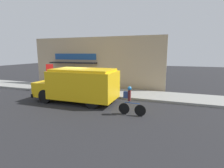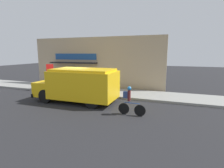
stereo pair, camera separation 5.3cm
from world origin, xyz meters
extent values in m
plane|color=#232326|center=(0.00, 0.00, 0.00)|extent=(70.00, 70.00, 0.00)
cube|color=gray|center=(0.00, 1.43, 0.08)|extent=(28.00, 2.86, 0.16)
cube|color=tan|center=(0.00, 3.25, 2.35)|extent=(13.04, 0.18, 4.71)
cube|color=#1E4C93|center=(-1.99, 3.14, 2.92)|extent=(4.51, 0.05, 0.57)
cube|color=black|center=(-1.99, 2.75, 2.35)|extent=(4.74, 0.84, 0.10)
cube|color=yellow|center=(1.54, -1.59, 1.21)|extent=(4.35, 2.38, 1.79)
cube|color=yellow|center=(-1.23, -1.62, 0.81)|extent=(1.24, 2.17, 0.99)
cube|color=yellow|center=(1.54, -1.59, 2.18)|extent=(4.00, 2.19, 0.14)
cube|color=black|center=(-1.80, -1.62, 0.42)|extent=(0.14, 2.30, 0.24)
cube|color=red|center=(0.34, -0.18, 1.30)|extent=(0.03, 0.44, 0.44)
cylinder|color=black|center=(-0.80, -0.60, 0.45)|extent=(0.90, 0.27, 0.90)
cylinder|color=black|center=(-0.78, -2.62, 0.45)|extent=(0.90, 0.27, 0.90)
cylinder|color=black|center=(2.64, -0.57, 0.45)|extent=(0.90, 0.27, 0.90)
cylinder|color=black|center=(2.66, -2.59, 0.45)|extent=(0.90, 0.27, 0.90)
cylinder|color=black|center=(5.60, -2.92, 0.30)|extent=(0.61, 0.06, 0.61)
cylinder|color=black|center=(4.71, -2.89, 0.30)|extent=(0.61, 0.06, 0.61)
cylinder|color=#234793|center=(5.15, -2.91, 0.66)|extent=(0.84, 0.06, 0.04)
cylinder|color=#234793|center=(5.00, -2.90, 0.72)|extent=(0.04, 0.04, 0.12)
cube|color=#561E1E|center=(5.00, -2.90, 1.05)|extent=(0.13, 0.20, 0.55)
sphere|color=#2375B7|center=(5.00, -2.90, 1.44)|extent=(0.22, 0.22, 0.22)
cube|color=navy|center=(4.81, -2.90, 1.08)|extent=(0.26, 0.15, 0.36)
cylinder|color=slate|center=(-3.06, 0.78, 1.27)|extent=(0.07, 0.07, 2.20)
cube|color=red|center=(-3.06, 0.73, 2.02)|extent=(0.45, 0.45, 0.60)
cylinder|color=#2D5138|center=(-1.27, 1.84, 0.53)|extent=(0.63, 0.63, 0.74)
cylinder|color=black|center=(-1.27, 1.84, 0.92)|extent=(0.64, 0.64, 0.04)
camera|label=1|loc=(7.19, -11.65, 3.28)|focal=28.00mm
camera|label=2|loc=(7.24, -11.63, 3.28)|focal=28.00mm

